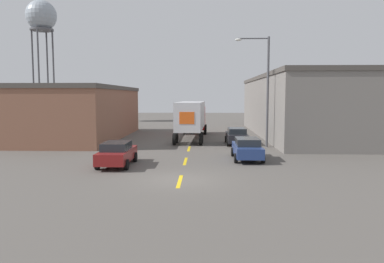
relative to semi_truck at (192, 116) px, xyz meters
The scene contains 10 objects.
ground_plane 19.37m from the semi_truck, 90.05° to the right, with size 160.00×160.00×0.00m, color #56514C.
road_centerline 13.81m from the semi_truck, 90.07° to the right, with size 0.20×14.87×0.01m.
warehouse_left 11.40m from the semi_truck, behind, with size 8.36×19.26×5.40m.
warehouse_right 14.28m from the semi_truck, 15.29° to the left, with size 13.11×28.27×6.64m.
semi_truck is the anchor object (origin of this frame).
parked_car_left_near 15.98m from the semi_truck, 105.44° to the right, with size 1.97×4.47×1.51m.
parked_car_right_near 13.58m from the semi_truck, 71.85° to the right, with size 1.97×4.47×1.51m.
parked_car_right_mid 6.44m from the semi_truck, 47.83° to the right, with size 1.97×4.47×1.51m.
water_tower 38.28m from the semi_truck, 136.90° to the left, with size 4.98×4.98×20.17m.
street_lamp 9.45m from the semi_truck, 44.81° to the right, with size 2.92×0.32×9.35m.
Camera 1 is at (1.23, -19.20, 4.35)m, focal length 35.00 mm.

